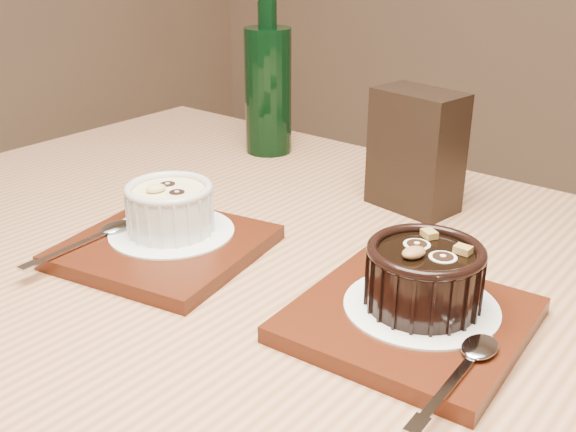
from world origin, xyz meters
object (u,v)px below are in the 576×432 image
object	(u,v)px
table	(306,370)
ramekin_dark	(424,273)
condiment_stand	(416,151)
tray_left	(165,247)
green_bottle	(268,86)
ramekin_white	(170,206)
tray_right	(409,320)

from	to	relation	value
table	ramekin_dark	world-z (taller)	ramekin_dark
table	condiment_stand	bearing A→B (deg)	94.70
table	tray_left	xyz separation A→B (m)	(-0.16, -0.03, 0.10)
green_bottle	table	bearing A→B (deg)	-45.64
tray_left	ramekin_white	distance (m)	0.04
tray_right	green_bottle	bearing A→B (deg)	143.11
tray_right	condiment_stand	distance (m)	0.28
ramekin_white	ramekin_dark	world-z (taller)	ramekin_dark
ramekin_white	ramekin_dark	size ratio (longest dim) A/B	0.93
ramekin_dark	table	bearing A→B (deg)	-156.57
ramekin_dark	condiment_stand	xyz separation A→B (m)	(-0.13, 0.22, 0.02)
tray_right	condiment_stand	world-z (taller)	condiment_stand
tray_left	green_bottle	bearing A→B (deg)	112.23
tray_right	table	bearing A→B (deg)	-179.88
ramekin_white	table	bearing A→B (deg)	26.59
tray_left	tray_right	bearing A→B (deg)	6.61
ramekin_white	tray_right	world-z (taller)	ramekin_white
ramekin_dark	green_bottle	bearing A→B (deg)	161.14
tray_right	ramekin_dark	distance (m)	0.04
green_bottle	tray_left	bearing A→B (deg)	-67.77
ramekin_white	tray_left	bearing A→B (deg)	-42.03
condiment_stand	ramekin_dark	bearing A→B (deg)	-60.06
ramekin_white	ramekin_dark	xyz separation A→B (m)	(0.28, 0.03, 0.00)
green_bottle	tray_right	bearing A→B (deg)	-36.89
condiment_stand	green_bottle	size ratio (longest dim) A/B	0.56
tray_left	tray_right	world-z (taller)	same
ramekin_dark	green_bottle	distance (m)	0.50
table	ramekin_white	world-z (taller)	ramekin_white
table	ramekin_white	size ratio (longest dim) A/B	13.45
tray_right	green_bottle	xyz separation A→B (m)	(-0.40, 0.30, 0.09)
tray_left	ramekin_dark	xyz separation A→B (m)	(0.27, 0.04, 0.04)
tray_left	tray_right	xyz separation A→B (m)	(0.26, 0.03, 0.00)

